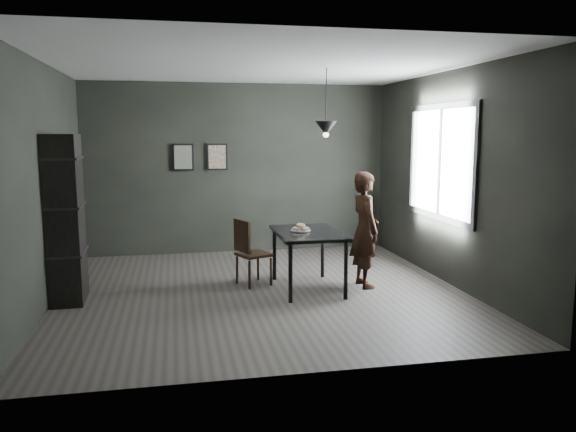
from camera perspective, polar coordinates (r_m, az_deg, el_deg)
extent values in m
plane|color=#332F2C|center=(7.19, -2.68, -7.65)|extent=(5.00, 5.00, 0.00)
cube|color=black|center=(9.41, -5.08, 4.81)|extent=(5.00, 0.10, 2.80)
cube|color=silver|center=(6.96, -2.84, 15.10)|extent=(5.00, 5.00, 0.02)
cube|color=white|center=(7.88, 15.21, 5.30)|extent=(0.02, 1.80, 1.40)
cube|color=black|center=(7.87, 15.15, 5.30)|extent=(0.04, 1.96, 1.56)
cube|color=black|center=(7.14, 2.05, -1.75)|extent=(0.80, 1.20, 0.04)
cylinder|color=black|center=(6.63, 0.25, -5.85)|extent=(0.05, 0.05, 0.71)
cylinder|color=black|center=(6.80, 5.90, -5.54)|extent=(0.05, 0.05, 0.71)
cylinder|color=black|center=(7.66, -1.39, -3.89)|extent=(0.05, 0.05, 0.71)
cylinder|color=black|center=(7.81, 3.54, -3.67)|extent=(0.05, 0.05, 0.71)
cylinder|color=white|center=(7.15, 1.30, -1.52)|extent=(0.23, 0.23, 0.01)
torus|color=beige|center=(7.15, 1.70, -1.29)|extent=(0.12, 0.12, 0.04)
torus|color=beige|center=(7.14, 0.90, -1.30)|extent=(0.12, 0.12, 0.04)
torus|color=beige|center=(7.14, 1.30, -0.98)|extent=(0.14, 0.15, 0.06)
imported|color=black|center=(7.33, 7.81, -1.36)|extent=(0.39, 0.57, 1.51)
cube|color=black|center=(7.42, -3.50, -3.91)|extent=(0.50, 0.50, 0.04)
cube|color=black|center=(7.28, -4.68, -2.05)|extent=(0.18, 0.36, 0.42)
cylinder|color=black|center=(7.25, -3.93, -6.01)|extent=(0.03, 0.03, 0.37)
cylinder|color=black|center=(7.41, -1.75, -5.67)|extent=(0.03, 0.03, 0.37)
cylinder|color=black|center=(7.52, -5.19, -5.48)|extent=(0.03, 0.03, 0.37)
cylinder|color=black|center=(7.68, -3.06, -5.17)|extent=(0.03, 0.03, 0.37)
cube|color=black|center=(7.08, -21.71, -0.30)|extent=(0.40, 0.67, 1.98)
cylinder|color=black|center=(7.20, 3.91, 11.87)|extent=(0.01, 0.01, 0.75)
cone|color=black|center=(7.19, 3.88, 8.88)|extent=(0.28, 0.28, 0.18)
sphere|color=#FFE0B2|center=(7.19, 3.87, 8.25)|extent=(0.07, 0.07, 0.07)
cube|color=black|center=(9.31, -10.61, 5.89)|extent=(0.34, 0.03, 0.44)
cube|color=#3A5147|center=(9.29, -10.61, 5.89)|extent=(0.28, 0.01, 0.38)
cube|color=black|center=(9.34, -7.22, 5.98)|extent=(0.34, 0.03, 0.44)
cube|color=brown|center=(9.32, -7.21, 5.97)|extent=(0.28, 0.01, 0.38)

